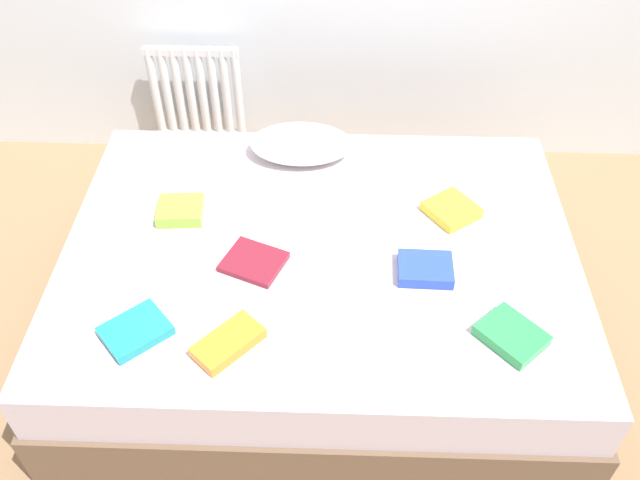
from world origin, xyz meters
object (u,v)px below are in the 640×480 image
Objects in this scene: textbook_maroon at (254,262)px; textbook_teal at (135,331)px; bed at (320,289)px; textbook_yellow at (451,210)px; radiator at (197,94)px; pillow at (301,144)px; textbook_blue at (425,269)px; textbook_lime at (181,210)px; textbook_green at (512,335)px; textbook_orange at (228,343)px.

textbook_teal reaches higher than textbook_maroon.
bed is 0.62m from textbook_yellow.
radiator is 0.88m from pillow.
pillow is 1.13m from textbook_teal.
textbook_lime is at bearing 164.74° from textbook_blue.
radiator is 2.11m from textbook_green.
textbook_lime reaches higher than textbook_teal.
textbook_teal is 0.60m from textbook_lime.
textbook_green is 1.13× the size of textbook_yellow.
textbook_green is (0.76, -0.99, -0.04)m from pillow.
textbook_maroon is at bearing 36.20° from textbook_orange.
textbook_lime is 1.09m from textbook_yellow.
textbook_lime is (-0.32, 0.26, 0.01)m from textbook_maroon.
textbook_yellow is at bearing 149.52° from textbook_green.
textbook_lime is at bearing -138.35° from pillow.
textbook_teal is at bearing -87.30° from radiator.
radiator is at bearing 132.57° from pillow.
bed is 0.37m from textbook_maroon.
radiator reaches higher than textbook_maroon.
textbook_teal is 0.32m from textbook_orange.
bed is 0.63m from textbook_orange.
radiator is at bearing 104.04° from textbook_yellow.
textbook_lime is at bearing 164.58° from bed.
bed is at bearing -19.71° from textbook_lime.
textbook_blue is at bearing -21.15° from textbook_lime.
radiator is 1.06m from textbook_lime.
radiator reaches higher than textbook_orange.
textbook_teal is at bearing -131.61° from textbook_green.
radiator is at bearing 130.48° from textbook_blue.
bed is at bearing 162.71° from textbook_blue.
textbook_maroon is 0.50m from textbook_teal.
textbook_green is at bearing -43.38° from textbook_orange.
textbook_green and textbook_orange have the same top height.
pillow is 2.09× the size of textbook_maroon.
textbook_maroon is 0.38m from textbook_orange.
textbook_maroon is 0.82m from textbook_yellow.
textbook_teal is at bearing -114.33° from textbook_maroon.
textbook_yellow is at bearing 70.10° from textbook_blue.
textbook_lime is (0.04, 0.60, 0.01)m from textbook_teal.
textbook_orange is at bearing -150.75° from textbook_blue.
textbook_teal is (-0.61, -0.45, 0.27)m from bed.
textbook_maroon is (-0.14, -0.67, -0.05)m from pillow.
bed is 0.66m from pillow.
textbook_green is 0.87× the size of textbook_orange.
textbook_lime is at bearing 66.00° from textbook_orange.
bed is 0.83m from textbook_green.
textbook_lime is (-0.56, 0.15, 0.28)m from bed.
radiator reaches higher than textbook_blue.
textbook_blue is (0.95, -0.29, -0.00)m from textbook_lime.
textbook_teal is at bearing 125.40° from textbook_orange.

